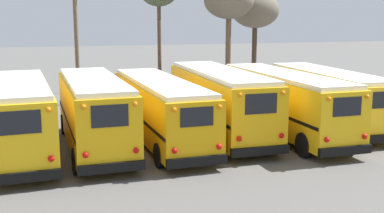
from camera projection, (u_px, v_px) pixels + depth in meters
name	position (u px, v px, depth m)	size (l,w,h in m)	color
ground_plane	(192.00, 139.00, 23.57)	(160.00, 160.00, 0.00)	#5B5956
school_bus_0	(19.00, 116.00, 20.46)	(3.04, 9.61, 3.22)	yellow
school_bus_1	(94.00, 111.00, 21.48)	(2.74, 9.53, 3.24)	#EAAA0F
school_bus_2	(160.00, 108.00, 22.91)	(2.78, 10.88, 2.98)	#E5A00C
school_bus_3	(219.00, 100.00, 24.10)	(2.76, 10.36, 3.29)	#EAAA0F
school_bus_4	(283.00, 101.00, 24.26)	(2.55, 10.81, 3.15)	yellow
school_bus_5	(327.00, 96.00, 26.11)	(2.98, 10.25, 3.04)	yellow
utility_pole	(76.00, 36.00, 32.23)	(1.80, 0.27, 8.89)	brown
bare_tree_0	(229.00, 1.00, 36.77)	(3.85, 3.85, 8.63)	brown
bare_tree_1	(255.00, 11.00, 40.59)	(4.04, 4.04, 8.00)	#473323
fence_line	(156.00, 95.00, 30.71)	(23.78, 0.06, 1.42)	#939399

